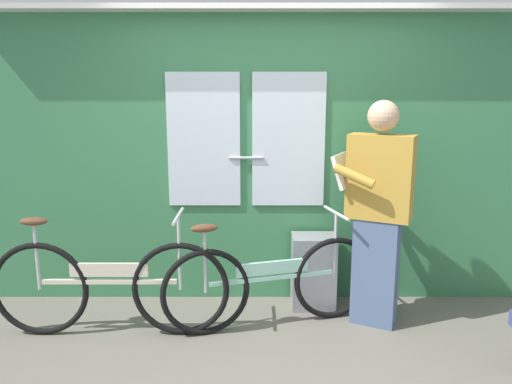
{
  "coord_description": "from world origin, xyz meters",
  "views": [
    {
      "loc": [
        -0.12,
        -2.91,
        1.82
      ],
      "look_at": [
        -0.13,
        0.47,
        1.11
      ],
      "focal_mm": 35.02,
      "sensor_mm": 36.0,
      "label": 1
    }
  ],
  "objects_px": {
    "bicycle_leaning_behind": "(111,286)",
    "passenger_reading_newspaper": "(379,210)",
    "bicycle_near_door": "(273,282)",
    "trash_bin_by_wall": "(315,271)"
  },
  "relations": [
    {
      "from": "bicycle_near_door",
      "to": "passenger_reading_newspaper",
      "type": "distance_m",
      "value": 0.98
    },
    {
      "from": "bicycle_near_door",
      "to": "bicycle_leaning_behind",
      "type": "height_order",
      "value": "bicycle_leaning_behind"
    },
    {
      "from": "passenger_reading_newspaper",
      "to": "trash_bin_by_wall",
      "type": "distance_m",
      "value": 0.8
    },
    {
      "from": "bicycle_leaning_behind",
      "to": "passenger_reading_newspaper",
      "type": "bearing_deg",
      "value": 5.8
    },
    {
      "from": "bicycle_leaning_behind",
      "to": "passenger_reading_newspaper",
      "type": "distance_m",
      "value": 2.08
    },
    {
      "from": "passenger_reading_newspaper",
      "to": "trash_bin_by_wall",
      "type": "bearing_deg",
      "value": -8.32
    },
    {
      "from": "bicycle_near_door",
      "to": "passenger_reading_newspaper",
      "type": "height_order",
      "value": "passenger_reading_newspaper"
    },
    {
      "from": "trash_bin_by_wall",
      "to": "bicycle_near_door",
      "type": "bearing_deg",
      "value": -135.35
    },
    {
      "from": "bicycle_near_door",
      "to": "trash_bin_by_wall",
      "type": "distance_m",
      "value": 0.51
    },
    {
      "from": "bicycle_near_door",
      "to": "passenger_reading_newspaper",
      "type": "xyz_separation_m",
      "value": [
        0.8,
        0.06,
        0.56
      ]
    }
  ]
}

